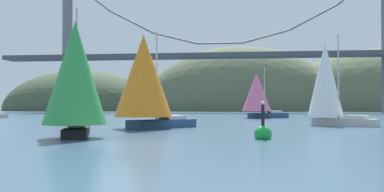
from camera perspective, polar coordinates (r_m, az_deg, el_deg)
name	(u,v)px	position (r m, az deg, el deg)	size (l,w,h in m)	color
ground_plane	(120,145)	(23.33, -9.50, -6.41)	(360.00, 360.00, 0.00)	#385670
headland_center	(240,111)	(157.31, 6.38, -1.95)	(72.08, 44.00, 46.62)	#5B6647
headland_left	(81,110)	(168.92, -14.44, -1.86)	(59.26, 44.00, 30.43)	#425138
suspension_bridge	(220,50)	(118.42, 3.73, 6.12)	(123.12, 6.00, 38.60)	slate
sailboat_pink_spinnaker	(257,94)	(69.57, 8.64, 0.30)	(8.31, 6.33, 8.34)	navy
sailboat_green_sail	(75,76)	(28.49, -15.19, 2.59)	(5.06, 7.32, 8.60)	black
sailboat_white_mainsail	(327,83)	(46.30, 17.44, 1.71)	(7.22, 5.99, 9.26)	#B7B2A8
sailboat_orange_sail	(145,78)	(38.59, -6.27, 2.33)	(7.94, 8.53, 8.87)	navy
sailboat_crimson_sail	(63,92)	(78.82, -16.72, 0.48)	(8.05, 7.51, 8.50)	#191E4C
channel_buoy	(263,133)	(27.35, 9.36, -4.86)	(1.10, 1.10, 2.64)	green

